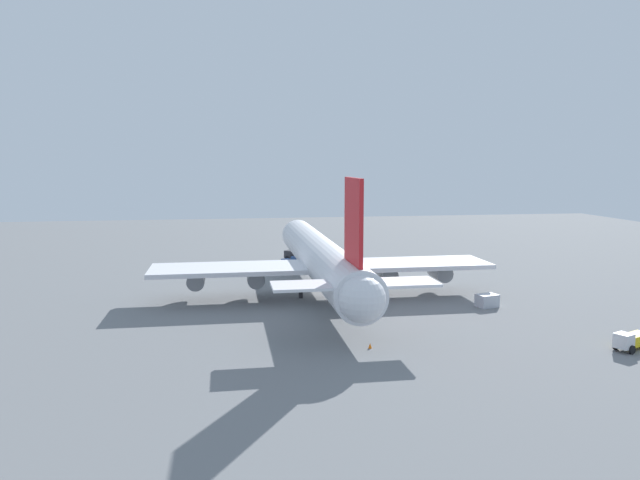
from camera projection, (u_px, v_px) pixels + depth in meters
name	position (u px, v px, depth m)	size (l,w,h in m)	color
ground_plane	(320.00, 293.00, 98.87)	(266.47, 266.47, 0.00)	slate
cargo_airplane	(320.00, 258.00, 97.88)	(66.62, 54.20, 19.83)	silver
catering_truck	(631.00, 340.00, 69.01)	(3.74, 5.50, 2.19)	silver
cargo_loader	(293.00, 262.00, 122.17)	(5.51, 4.23, 2.51)	#2D5193
fuel_truck	(295.00, 255.00, 131.65)	(4.62, 4.93, 2.11)	#333338
cargo_container_fore	(487.00, 301.00, 89.50)	(2.90, 3.50, 1.89)	#B7BCC6
safety_cone_nose	(299.00, 261.00, 128.21)	(0.46, 0.46, 0.65)	orange
safety_cone_tail	(370.00, 346.00, 69.67)	(0.44, 0.44, 0.62)	orange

